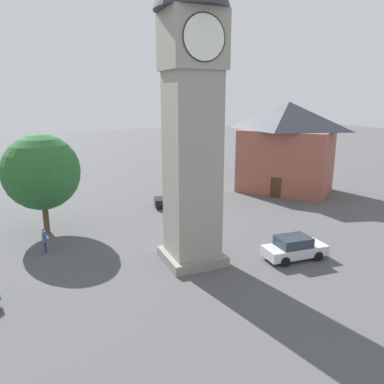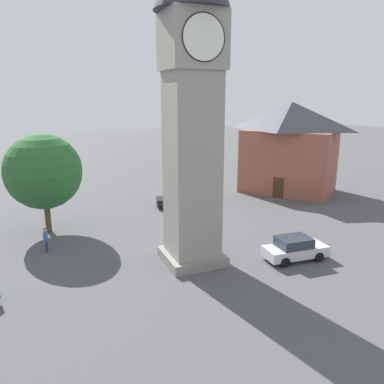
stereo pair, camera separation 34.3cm
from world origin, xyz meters
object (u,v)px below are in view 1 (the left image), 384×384
pedestrian (44,239)px  car_silver_kerb (177,199)px  tree (41,172)px  building_shop_left (287,146)px  car_blue_kerb (294,248)px  clock_tower (192,58)px

pedestrian → car_silver_kerb: bearing=29.0°
car_silver_kerb → tree: tree is taller
tree → building_shop_left: building_shop_left is taller
car_blue_kerb → building_shop_left: building_shop_left is taller
pedestrian → tree: size_ratio=0.22×
tree → car_blue_kerb: bearing=-38.6°
car_blue_kerb → car_silver_kerb: 14.34m
building_shop_left → car_silver_kerb: bearing=-174.8°
tree → clock_tower: bearing=-48.1°
car_silver_kerb → tree: 12.65m
pedestrian → building_shop_left: (25.36, 7.88, 3.94)m
clock_tower → car_silver_kerb: clock_tower is taller
car_blue_kerb → tree: 18.95m
car_blue_kerb → building_shop_left: size_ratio=0.36×
clock_tower → tree: 14.51m
car_silver_kerb → pedestrian: bearing=-151.0°
tree → building_shop_left: 25.34m
clock_tower → car_silver_kerb: bearing=73.6°
car_silver_kerb → car_blue_kerb: bearing=-79.0°
clock_tower → car_silver_kerb: (3.44, 11.74, -11.56)m
clock_tower → tree: bearing=131.9°
pedestrian → tree: (0.29, 4.16, 3.76)m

